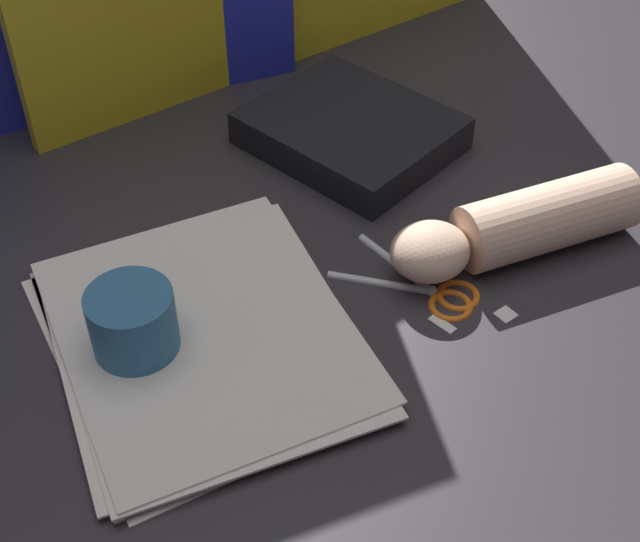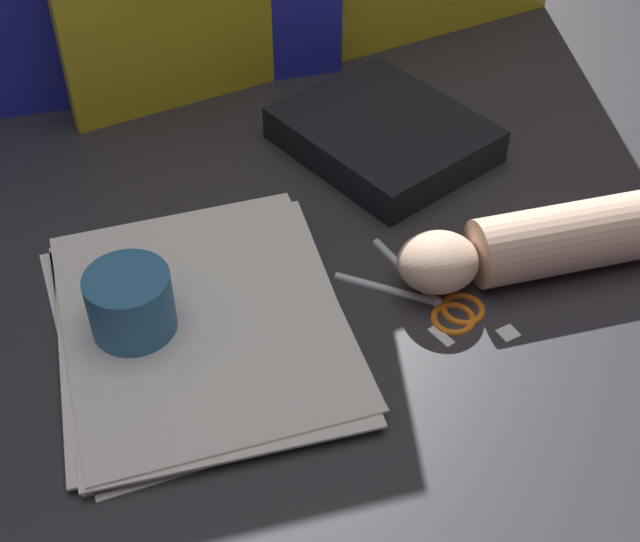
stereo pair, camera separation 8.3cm
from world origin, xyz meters
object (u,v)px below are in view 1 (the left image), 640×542
(book_closed, at_px, (351,131))
(mug, at_px, (134,327))
(paper_stack, at_px, (203,334))
(scissors, at_px, (429,287))
(hand_forearm, at_px, (519,226))

(book_closed, distance_m, mug, 0.40)
(paper_stack, height_order, scissors, paper_stack)
(hand_forearm, bearing_deg, mug, 174.98)
(paper_stack, distance_m, book_closed, 0.35)
(paper_stack, distance_m, mug, 0.07)
(scissors, relative_size, hand_forearm, 0.57)
(scissors, distance_m, hand_forearm, 0.12)
(paper_stack, xyz_separation_m, book_closed, (0.28, 0.22, 0.01))
(scissors, bearing_deg, hand_forearm, 5.19)
(hand_forearm, distance_m, mug, 0.40)
(book_closed, xyz_separation_m, scissors, (-0.05, -0.26, -0.02))
(hand_forearm, relative_size, mug, 3.51)
(hand_forearm, xyz_separation_m, mug, (-0.40, 0.04, 0.00))
(book_closed, relative_size, hand_forearm, 1.00)
(paper_stack, distance_m, hand_forearm, 0.34)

